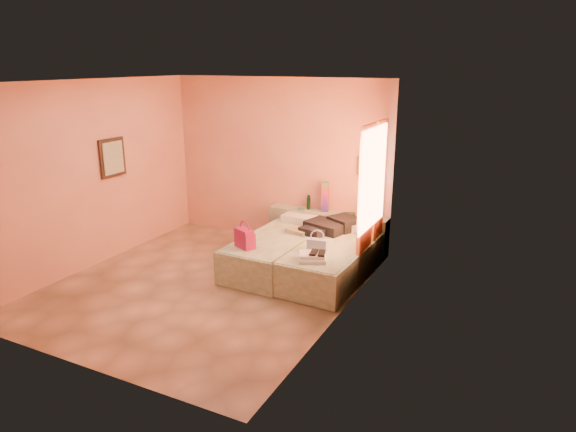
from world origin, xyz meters
The scene contains 16 objects.
ground centered at (0.00, 0.00, 0.00)m, with size 4.50×4.50×0.00m, color tan.
room_walls centered at (0.21, 0.57, 1.79)m, with size 4.02×4.51×2.81m.
headboard_ledge centered at (0.98, 2.10, 0.33)m, with size 2.05×0.30×0.65m, color #9AA385.
bed_left centered at (0.60, 1.05, 0.25)m, with size 0.90×2.00×0.50m, color beige.
bed_right centered at (1.50, 1.05, 0.25)m, with size 0.90×2.00×0.50m, color beige.
water_bottle centered at (0.62, 2.13, 0.77)m, with size 0.07×0.07×0.23m, color #12311E.
rainbow_box centered at (0.92, 2.13, 0.90)m, with size 0.11×0.11×0.50m, color #AC154B.
small_dish centered at (0.53, 2.04, 0.67)m, with size 0.12×0.12×0.03m, color #4E9070.
green_book centered at (1.36, 2.13, 0.66)m, with size 0.17×0.13×0.03m, color #23422E.
flower_vase centered at (1.67, 2.13, 0.78)m, with size 0.20×0.20×0.26m, color white.
magenta_handbag centered at (0.41, 0.40, 0.64)m, with size 0.30×0.17×0.28m, color #AC154B.
khaki_garment centered at (0.81, 1.36, 0.53)m, with size 0.35×0.28×0.06m, color tan.
clothes_pile centered at (1.22, 1.60, 0.60)m, with size 0.65×0.65×0.20m, color black.
blue_handbag centered at (1.38, 0.73, 0.59)m, with size 0.27×0.12×0.18m, color #404E9B.
towel_stack centered at (1.47, 0.37, 0.55)m, with size 0.35×0.30×0.10m, color white.
sandal_pair centered at (1.53, 0.39, 0.61)m, with size 0.17×0.23×0.02m, color black.
Camera 1 is at (4.00, -5.47, 3.05)m, focal length 32.00 mm.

